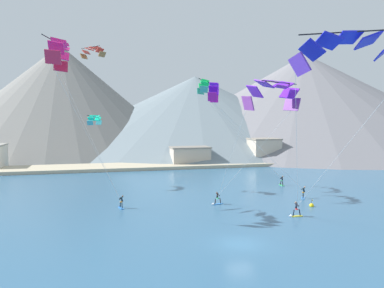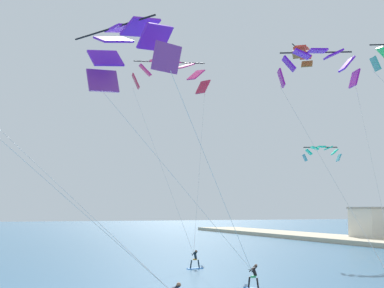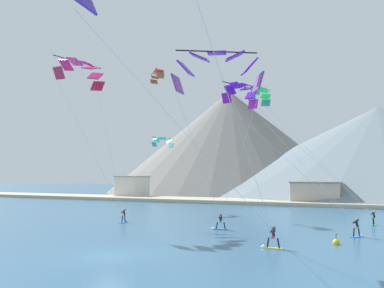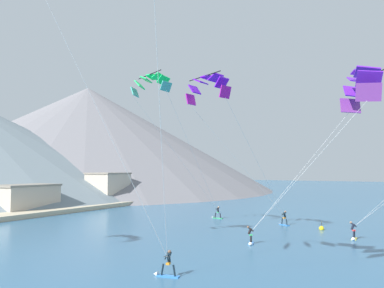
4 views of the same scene
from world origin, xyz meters
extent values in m
plane|color=#336084|center=(0.00, 0.00, 0.00)|extent=(400.00, 400.00, 0.00)
cube|color=#33B266|center=(17.02, 25.49, 0.04)|extent=(0.54, 1.47, 0.07)
cylinder|color=black|center=(16.99, 25.09, 0.43)|extent=(0.14, 0.25, 0.72)
cylinder|color=black|center=(17.05, 25.88, 0.43)|extent=(0.14, 0.25, 0.72)
cube|color=#33B266|center=(17.02, 25.49, 0.82)|extent=(0.32, 0.25, 0.12)
cylinder|color=black|center=(17.08, 25.48, 1.15)|extent=(0.37, 0.24, 0.61)
cylinder|color=black|center=(16.98, 25.38, 1.32)|extent=(0.52, 0.12, 0.40)
cylinder|color=black|center=(16.99, 25.61, 1.32)|extent=(0.52, 0.12, 0.40)
cylinder|color=black|center=(16.80, 25.50, 1.29)|extent=(0.07, 0.52, 0.03)
sphere|color=tan|center=(17.18, 25.48, 1.54)|extent=(0.22, 0.22, 0.22)
cone|color=white|center=(17.08, 26.36, 0.10)|extent=(0.38, 0.32, 0.36)
cube|color=#337FDB|center=(2.59, 15.16, 0.04)|extent=(1.51, 0.84, 0.07)
cylinder|color=black|center=(2.97, 15.28, 0.42)|extent=(0.26, 0.18, 0.70)
cylinder|color=black|center=(2.21, 15.05, 0.42)|extent=(0.26, 0.18, 0.70)
cube|color=#33B266|center=(2.59, 15.16, 0.80)|extent=(0.30, 0.35, 0.12)
cylinder|color=black|center=(2.57, 15.26, 1.12)|extent=(0.32, 0.45, 0.60)
cylinder|color=black|center=(2.70, 15.19, 1.29)|extent=(0.22, 0.50, 0.39)
cylinder|color=black|center=(2.49, 15.13, 1.29)|extent=(0.22, 0.50, 0.39)
cylinder|color=black|center=(2.65, 14.99, 1.26)|extent=(0.51, 0.18, 0.03)
sphere|color=brown|center=(2.52, 15.40, 1.48)|extent=(0.21, 0.21, 0.21)
cone|color=white|center=(1.76, 14.91, 0.10)|extent=(0.39, 0.43, 0.36)
cube|color=yellow|center=(9.68, 7.29, 0.04)|extent=(1.44, 0.45, 0.07)
cylinder|color=black|center=(10.08, 7.29, 0.44)|extent=(0.25, 0.12, 0.75)
cylinder|color=black|center=(9.29, 7.28, 0.44)|extent=(0.25, 0.12, 0.75)
cube|color=red|center=(9.68, 7.29, 0.85)|extent=(0.24, 0.31, 0.12)
cylinder|color=black|center=(9.68, 7.38, 1.19)|extent=(0.22, 0.43, 0.64)
cylinder|color=black|center=(9.81, 7.28, 1.37)|extent=(0.09, 0.54, 0.41)
cylinder|color=black|center=(9.56, 7.28, 1.37)|extent=(0.09, 0.54, 0.41)
cylinder|color=black|center=(9.69, 7.10, 1.34)|extent=(0.52, 0.03, 0.03)
sphere|color=#9E7051|center=(9.68, 7.53, 1.58)|extent=(0.23, 0.23, 0.23)
cone|color=white|center=(8.81, 7.28, 0.10)|extent=(0.30, 0.36, 0.36)
cube|color=#337FDB|center=(15.38, 15.74, 0.04)|extent=(1.13, 1.46, 0.07)
cylinder|color=#14232D|center=(15.17, 15.40, 0.44)|extent=(0.24, 0.28, 0.76)
cylinder|color=#14232D|center=(15.59, 16.08, 0.44)|extent=(0.24, 0.28, 0.76)
cube|color=orange|center=(15.38, 15.74, 0.86)|extent=(0.40, 0.37, 0.12)
cylinder|color=#14232D|center=(15.44, 15.70, 1.20)|extent=(0.44, 0.39, 0.64)
cylinder|color=#14232D|center=(15.29, 15.65, 1.39)|extent=(0.51, 0.36, 0.42)
cylinder|color=#14232D|center=(15.42, 15.86, 1.39)|extent=(0.51, 0.36, 0.42)
cylinder|color=black|center=(15.20, 15.85, 1.36)|extent=(0.30, 0.46, 0.03)
sphere|color=#9E7051|center=(15.53, 15.64, 1.61)|extent=(0.23, 0.23, 0.23)
cone|color=white|center=(15.84, 16.48, 0.10)|extent=(0.46, 0.44, 0.36)
cube|color=#337FDB|center=(-9.90, 15.93, 0.04)|extent=(0.72, 1.50, 0.07)
cylinder|color=#14232D|center=(-9.82, 15.54, 0.42)|extent=(0.16, 0.26, 0.71)
cylinder|color=#14232D|center=(-9.98, 16.32, 0.42)|extent=(0.16, 0.26, 0.71)
cube|color=orange|center=(-9.90, 15.93, 0.81)|extent=(0.34, 0.28, 0.12)
cylinder|color=#14232D|center=(-9.83, 15.94, 1.13)|extent=(0.40, 0.28, 0.60)
cylinder|color=#14232D|center=(-9.90, 15.81, 1.31)|extent=(0.52, 0.18, 0.39)
cylinder|color=#14232D|center=(-9.95, 16.04, 1.31)|extent=(0.52, 0.18, 0.39)
cylinder|color=black|center=(-10.10, 15.89, 1.28)|extent=(0.14, 0.52, 0.03)
sphere|color=brown|center=(-9.72, 15.97, 1.52)|extent=(0.22, 0.22, 0.22)
cone|color=white|center=(-10.08, 16.78, 0.10)|extent=(0.41, 0.37, 0.36)
cube|color=teal|center=(3.35, 25.05, 15.75)|extent=(1.23, 1.00, 1.15)
cube|color=#12DE5B|center=(3.67, 25.60, 16.56)|extent=(1.28, 1.23, 1.06)
cube|color=#12DE5B|center=(3.94, 26.43, 17.10)|extent=(1.33, 1.31, 0.81)
cube|color=#12DE5B|center=(4.14, 27.41, 17.28)|extent=(1.35, 1.23, 0.45)
cube|color=#12DE5B|center=(4.24, 28.42, 17.10)|extent=(1.35, 1.08, 0.81)
cube|color=#12DE5B|center=(4.22, 29.29, 16.56)|extent=(1.33, 0.90, 1.06)
cube|color=teal|center=(4.08, 29.91, 15.75)|extent=(1.28, 0.67, 1.15)
cylinder|color=black|center=(3.62, 27.49, 17.43)|extent=(2.14, 4.59, 0.10)
cylinder|color=silver|center=(10.01, 25.20, 8.29)|extent=(13.63, 0.63, 14.01)
cylinder|color=silver|center=(10.39, 27.80, 8.29)|extent=(12.86, 4.62, 14.01)
cube|color=#7F3592|center=(8.73, 7.17, 12.92)|extent=(1.45, 1.85, 1.56)
cube|color=#6B1DCB|center=(8.16, 6.72, 14.13)|extent=(1.87, 2.05, 1.43)
cube|color=#6B1DCB|center=(7.13, 6.19, 14.96)|extent=(2.06, 2.19, 1.06)
cube|color=#6B1DCB|center=(5.83, 5.69, 15.26)|extent=(2.01, 2.27, 0.49)
cube|color=#6B1DCB|center=(4.50, 5.29, 14.96)|extent=(1.79, 2.26, 1.06)
cube|color=#6B1DCB|center=(3.36, 5.08, 14.13)|extent=(1.36, 2.18, 1.43)
cube|color=#7F3592|center=(2.63, 5.09, 12.92)|extent=(0.79, 2.04, 1.56)
cylinder|color=black|center=(6.10, 4.89, 15.09)|extent=(5.58, 3.30, 0.10)
cylinder|color=silver|center=(5.73, 11.17, 6.75)|extent=(6.21, 7.68, 10.99)
cylinder|color=silver|center=(2.55, 10.08, 6.75)|extent=(0.21, 9.84, 10.99)
cylinder|color=silver|center=(9.57, -0.57, 8.03)|extent=(0.25, 15.38, 13.40)
cylinder|color=silver|center=(5.75, 0.50, 8.03)|extent=(7.89, 13.26, 13.40)
cube|color=#9D169B|center=(2.50, 17.60, 14.21)|extent=(1.27, 0.91, 1.20)
cube|color=#620FCB|center=(2.76, 18.08, 15.22)|extent=(1.42, 1.29, 1.05)
cube|color=#620FCB|center=(3.12, 18.92, 15.91)|extent=(1.52, 1.51, 0.70)
cube|color=#620FCB|center=(3.51, 19.97, 16.15)|extent=(1.56, 1.53, 0.22)
cube|color=#620FCB|center=(3.87, 21.03, 15.91)|extent=(1.53, 1.44, 0.70)
cube|color=#620FCB|center=(4.12, 21.90, 15.22)|extent=(1.45, 1.16, 1.05)
cube|color=#9D169B|center=(4.23, 22.44, 14.21)|extent=(1.32, 0.73, 1.20)
cylinder|color=black|center=(2.99, 20.15, 16.20)|extent=(2.16, 4.65, 0.10)
cylinder|color=silver|center=(8.82, 16.69, 7.50)|extent=(12.80, 1.71, 12.31)
cylinder|color=silver|center=(9.71, 19.19, 7.50)|extent=(11.02, 6.72, 12.31)
cube|color=#CA2143|center=(-17.15, 12.32, 18.00)|extent=(1.72, 1.15, 1.63)
cube|color=#DB1973|center=(-16.87, 13.22, 19.18)|extent=(1.73, 1.50, 1.43)
cube|color=#DB1973|center=(-16.68, 14.49, 19.96)|extent=(1.73, 1.65, 1.04)
cube|color=#DB1973|center=(-16.61, 15.97, 20.23)|extent=(1.73, 1.58, 0.51)
cube|color=#DB1973|center=(-16.66, 17.45, 19.96)|extent=(1.73, 1.63, 1.04)
cube|color=#DB1973|center=(-16.84, 18.73, 19.18)|extent=(1.73, 1.48, 1.43)
cube|color=#CA2143|center=(-17.10, 19.63, 18.00)|extent=(1.73, 1.13, 1.63)
cylinder|color=black|center=(-17.37, 15.98, 20.40)|extent=(1.81, 7.27, 0.10)
cylinder|color=silver|center=(-13.70, 13.97, 9.29)|extent=(7.24, 3.86, 16.04)
cylinder|color=silver|center=(-13.68, 17.89, 9.29)|extent=(7.19, 4.04, 16.04)
cube|color=teal|center=(-13.95, 29.96, 10.54)|extent=(1.06, 0.75, 0.76)
cube|color=#13E0AB|center=(-13.79, 30.36, 11.15)|extent=(1.14, 0.96, 0.63)
cube|color=#13E0AB|center=(-13.56, 30.94, 11.56)|extent=(1.19, 1.07, 0.41)
cube|color=#13E0AB|center=(-13.29, 31.62, 11.70)|extent=(1.19, 1.08, 0.13)
cube|color=#13E0AB|center=(-13.02, 32.30, 11.56)|extent=(1.19, 1.06, 0.41)
cube|color=#13E0AB|center=(-12.80, 32.89, 11.15)|extent=(1.14, 0.95, 0.63)
cube|color=teal|center=(-12.65, 33.29, 10.54)|extent=(1.06, 0.74, 0.76)
cylinder|color=black|center=(-13.70, 31.78, 11.71)|extent=(1.43, 3.39, 0.10)
cube|color=#A36735|center=(-11.91, 28.18, 21.03)|extent=(1.25, 1.19, 0.81)
cube|color=red|center=(-12.26, 28.57, 21.65)|extent=(1.38, 1.34, 0.67)
cube|color=red|center=(-12.73, 29.08, 22.05)|extent=(1.45, 1.43, 0.45)
cube|color=red|center=(-13.28, 29.65, 22.19)|extent=(1.45, 1.45, 0.17)
cube|color=red|center=(-13.85, 30.21, 22.05)|extent=(1.43, 1.45, 0.45)
cube|color=red|center=(-14.35, 30.70, 21.65)|extent=(1.34, 1.38, 0.67)
cube|color=#A36735|center=(-14.73, 31.05, 21.03)|extent=(1.20, 1.25, 0.81)
cylinder|color=black|center=(-13.67, 29.27, 22.21)|extent=(2.84, 3.15, 0.10)
sphere|color=yellow|center=(13.93, 11.13, 0.15)|extent=(0.56, 0.56, 0.56)
cylinder|color=black|center=(13.93, 11.13, 0.65)|extent=(0.04, 0.04, 0.44)
cube|color=yellow|center=(14.02, 11.13, 0.83)|extent=(0.18, 0.01, 0.12)
cube|color=#BCAD8E|center=(0.00, 52.71, 0.35)|extent=(180.00, 10.00, 0.70)
cube|color=#B7AD9E|center=(7.91, 54.15, 2.06)|extent=(8.86, 5.44, 4.13)
cube|color=gray|center=(7.91, 54.15, 4.28)|extent=(9.21, 5.65, 0.30)
cube|color=silver|center=(-36.05, 57.48, 2.60)|extent=(5.87, 6.93, 5.20)
cube|color=#99958B|center=(-36.05, 57.48, 5.35)|extent=(6.10, 7.21, 0.30)
cone|color=gray|center=(-25.39, 102.21, 17.62)|extent=(83.72, 83.72, 35.25)
cone|color=slate|center=(21.03, 102.39, 13.05)|extent=(109.84, 109.84, 26.09)
camera|label=1|loc=(-11.95, -31.29, 11.57)|focal=35.00mm
camera|label=2|loc=(34.26, -1.15, 5.16)|focal=50.00mm
camera|label=3|loc=(15.96, -21.58, 5.50)|focal=35.00mm
camera|label=4|loc=(-30.03, 2.68, 6.75)|focal=35.00mm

